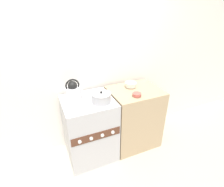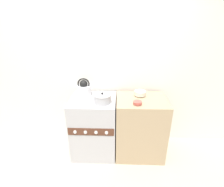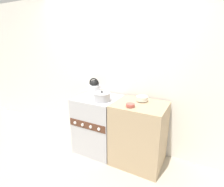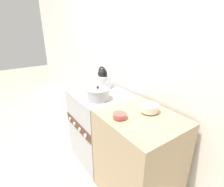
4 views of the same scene
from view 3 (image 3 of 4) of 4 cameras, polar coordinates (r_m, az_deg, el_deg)
ground_plane at (r=2.91m, az=-7.69°, el=-20.17°), size 12.00×12.00×0.00m
wall_back at (r=2.93m, az=-0.95°, el=7.15°), size 7.00×0.06×2.50m
stove at (r=2.88m, az=-4.52°, el=-9.86°), size 0.65×0.62×0.90m
counter at (r=2.61m, az=8.78°, el=-12.90°), size 0.71×0.60×0.92m
kettle at (r=2.86m, az=-5.77°, el=1.79°), size 0.26×0.21×0.27m
cooking_pot at (r=2.53m, az=-3.30°, el=-1.10°), size 0.24×0.24×0.15m
enamel_bowl at (r=2.50m, az=9.77°, el=-1.63°), size 0.16×0.16×0.08m
small_ceramic_bowl at (r=2.28m, az=5.99°, el=-3.79°), size 0.12×0.12×0.04m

